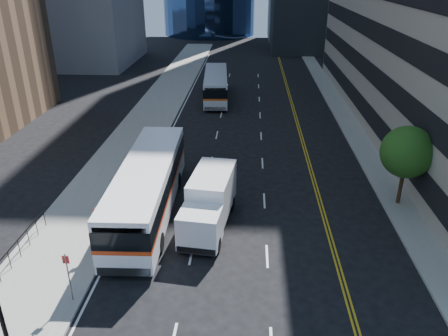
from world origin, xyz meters
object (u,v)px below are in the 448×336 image
Objects in this scene: box_truck at (209,202)px; bus_rear at (216,85)px; lamp_post at (2,321)px; street_tree at (407,152)px; bus_front at (148,187)px.

bus_rear is at bearing 100.70° from box_truck.
lamp_post is 0.69× the size of box_truck.
street_tree reaches higher than box_truck.
bus_front is 1.99× the size of box_truck.
box_truck is (-11.79, -3.23, -2.03)m from street_tree.
lamp_post is at bearing -112.84° from box_truck.
box_truck is at bearing -90.26° from bus_rear.
lamp_post is at bearing -102.85° from bus_front.
bus_front is at bearing -98.47° from bus_rear.
bus_rear is at bearing 119.40° from street_tree.
bus_rear is (2.10, 25.97, -0.22)m from bus_front.
street_tree reaches higher than bus_front.
street_tree is 0.44× the size of bus_rear.
lamp_post is 0.35× the size of bus_front.
box_truck is (6.21, 10.77, -1.12)m from lamp_post.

